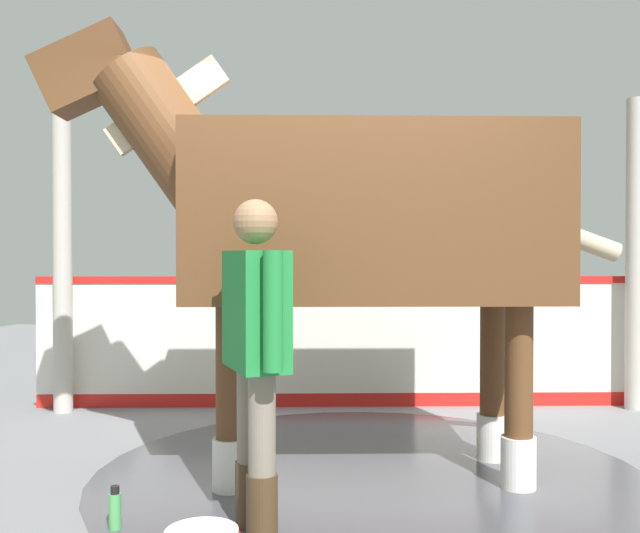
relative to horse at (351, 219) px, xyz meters
name	(u,v)px	position (x,y,z in m)	size (l,w,h in m)	color
ground_plane	(336,486)	(-0.04, -0.22, -1.57)	(16.00, 16.00, 0.02)	gray
wet_patch	(370,473)	(0.12, 0.03, -1.56)	(3.37, 3.37, 0.00)	#4C4C54
barrier_wall	(350,346)	(-0.36, 1.90, -1.03)	(5.36, 1.43, 1.15)	silver
roof_post_near	(63,254)	(-2.70, 1.12, -0.21)	(0.16, 0.16, 2.70)	#B7B2A8
roof_post_far	(635,254)	(2.08, 2.33, -0.21)	(0.16, 0.16, 2.70)	#B7B2A8
horse	(351,219)	(0.00, 0.00, 0.00)	(3.50, 1.52, 2.73)	brown
handler	(256,343)	(-0.28, -1.01, -0.64)	(0.44, 0.56, 1.60)	#47331E
bottle_spray	(115,509)	(-0.96, -1.11, -1.46)	(0.06, 0.06, 0.21)	#4CA559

